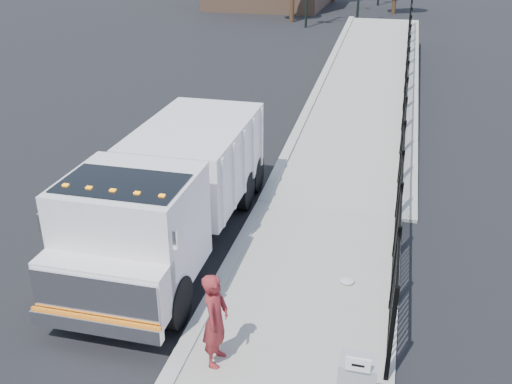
# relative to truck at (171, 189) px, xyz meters

# --- Properties ---
(ground) EXTENTS (120.00, 120.00, 0.00)m
(ground) POSITION_rel_truck_xyz_m (1.55, -1.36, -1.53)
(ground) COLOR black
(ground) RESTS_ON ground
(sidewalk) EXTENTS (3.55, 12.00, 0.12)m
(sidewalk) POSITION_rel_truck_xyz_m (3.47, -3.36, -1.47)
(sidewalk) COLOR #9E998E
(sidewalk) RESTS_ON ground
(curb) EXTENTS (0.30, 12.00, 0.16)m
(curb) POSITION_rel_truck_xyz_m (1.55, -3.36, -1.45)
(curb) COLOR #ADAAA3
(curb) RESTS_ON ground
(ramp) EXTENTS (3.95, 24.06, 3.19)m
(ramp) POSITION_rel_truck_xyz_m (3.67, 14.64, -1.53)
(ramp) COLOR #9E998E
(ramp) RESTS_ON ground
(iron_fence) EXTENTS (0.10, 28.00, 1.80)m
(iron_fence) POSITION_rel_truck_xyz_m (5.10, 10.64, -0.63)
(iron_fence) COLOR black
(iron_fence) RESTS_ON ground
(truck) EXTENTS (2.68, 7.95, 2.72)m
(truck) POSITION_rel_truck_xyz_m (0.00, 0.00, 0.00)
(truck) COLOR black
(truck) RESTS_ON ground
(worker) EXTENTS (0.43, 0.64, 1.75)m
(worker) POSITION_rel_truck_xyz_m (2.22, -3.63, -0.53)
(worker) COLOR maroon
(worker) RESTS_ON sidewalk
(arrow_sign) EXTENTS (0.35, 0.04, 0.22)m
(arrow_sign) POSITION_rel_truck_xyz_m (4.65, -4.67, -0.05)
(arrow_sign) COLOR white
(arrow_sign) RESTS_ON utility_cabinet
(debris) EXTENTS (0.32, 0.32, 0.08)m
(debris) POSITION_rel_truck_xyz_m (4.17, -0.67, -1.37)
(debris) COLOR silver
(debris) RESTS_ON sidewalk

